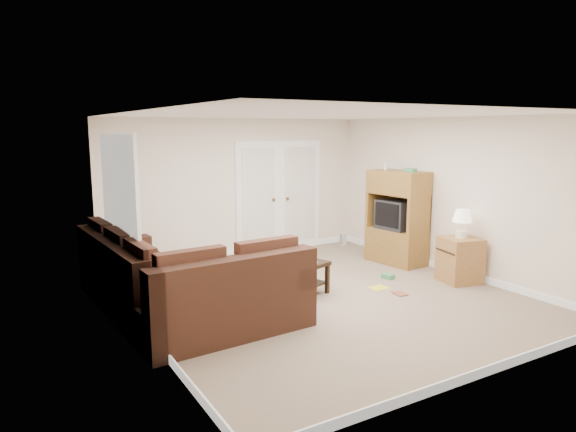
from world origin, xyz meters
TOP-DOWN VIEW (x-y plane):
  - floor at (0.00, 0.00)m, footprint 5.50×5.50m
  - ceiling at (0.00, 0.00)m, footprint 5.00×5.50m
  - wall_left at (-2.50, 0.00)m, footprint 0.02×5.50m
  - wall_right at (2.50, 0.00)m, footprint 0.02×5.50m
  - wall_back at (0.00, 2.75)m, footprint 5.00×0.02m
  - wall_front at (0.00, -2.75)m, footprint 5.00×0.02m
  - baseboards at (0.00, 0.00)m, footprint 5.00×5.50m
  - french_doors at (0.85, 2.71)m, footprint 1.80×0.05m
  - window_left at (-2.46, 1.00)m, footprint 0.05×1.92m
  - sectional_sofa at (-2.03, 0.26)m, footprint 2.24×3.12m
  - coffee_table at (-0.25, 0.53)m, footprint 0.88×1.26m
  - tv_armoire at (2.15, 0.87)m, footprint 0.66×1.06m
  - side_cabinet at (2.20, -0.49)m, footprint 0.63×0.63m
  - space_heater at (2.18, 2.45)m, footprint 0.11×0.09m
  - floor_magazine at (0.93, -0.11)m, footprint 0.27×0.22m
  - floor_greenbox at (1.38, 0.19)m, footprint 0.17×0.21m
  - floor_book at (0.93, -0.47)m, footprint 0.20×0.25m

SIDE VIEW (x-z plane):
  - floor at x=0.00m, z-range 0.00..0.00m
  - floor_magazine at x=0.93m, z-range 0.00..0.01m
  - floor_book at x=0.93m, z-range 0.00..0.02m
  - floor_greenbox at x=1.38m, z-range 0.00..0.07m
  - baseboards at x=0.00m, z-range 0.00..0.10m
  - space_heater at x=2.18m, z-range 0.00..0.27m
  - coffee_table at x=-0.25m, z-range -0.13..0.64m
  - sectional_sofa at x=-2.03m, z-range -0.10..0.84m
  - side_cabinet at x=2.20m, z-range -0.16..0.97m
  - tv_armoire at x=2.15m, z-range -0.05..1.68m
  - french_doors at x=0.85m, z-range -0.03..2.10m
  - wall_left at x=-2.50m, z-range 0.00..2.50m
  - wall_right at x=2.50m, z-range 0.00..2.50m
  - wall_back at x=0.00m, z-range 0.00..2.50m
  - wall_front at x=0.00m, z-range 0.00..2.50m
  - window_left at x=-2.46m, z-range 0.84..2.26m
  - ceiling at x=0.00m, z-range 2.49..2.51m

